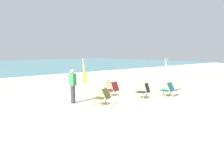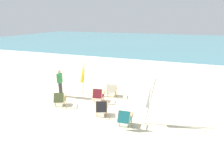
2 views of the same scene
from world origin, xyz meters
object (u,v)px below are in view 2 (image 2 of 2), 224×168
(beach_chair_mid_center, at_px, (112,90))
(beach_chair_back_left, at_px, (60,99))
(beach_chair_back_right, at_px, (98,95))
(umbrella_furled_yellow, at_px, (83,73))
(beach_chair_far_center, at_px, (125,118))
(umbrella_furled_white, at_px, (149,95))
(beach_chair_front_right, at_px, (102,108))
(person_near_chairs, at_px, (60,83))

(beach_chair_mid_center, xyz_separation_m, beach_chair_back_left, (-2.11, -2.25, -0.01))
(beach_chair_mid_center, height_order, beach_chair_back_right, beach_chair_mid_center)
(beach_chair_back_right, xyz_separation_m, umbrella_furled_yellow, (-1.33, 0.74, 0.94))
(beach_chair_far_center, height_order, umbrella_furled_yellow, umbrella_furled_yellow)
(beach_chair_back_right, xyz_separation_m, beach_chair_far_center, (2.21, -2.04, -0.01))
(umbrella_furled_yellow, bearing_deg, umbrella_furled_white, -25.31)
(beach_chair_mid_center, height_order, beach_chair_far_center, beach_chair_mid_center)
(beach_chair_mid_center, bearing_deg, umbrella_furled_yellow, -171.14)
(umbrella_furled_white, xyz_separation_m, umbrella_furled_yellow, (-4.40, 2.08, 0.02))
(beach_chair_back_left, bearing_deg, beach_chair_back_right, 36.29)
(beach_chair_front_right, height_order, umbrella_furled_yellow, umbrella_furled_yellow)
(beach_chair_far_center, distance_m, beach_chair_back_left, 3.98)
(beach_chair_mid_center, relative_size, beach_chair_back_right, 1.01)
(beach_chair_far_center, xyz_separation_m, person_near_chairs, (-4.71, 2.05, 0.41))
(beach_chair_far_center, bearing_deg, umbrella_furled_yellow, 141.88)
(beach_chair_mid_center, relative_size, umbrella_furled_white, 0.39)
(beach_chair_front_right, height_order, person_near_chairs, person_near_chairs)
(beach_chair_back_right, distance_m, person_near_chairs, 2.53)
(beach_chair_back_left, bearing_deg, umbrella_furled_yellow, 79.82)
(beach_chair_far_center, bearing_deg, person_near_chairs, 156.51)
(beach_chair_front_right, bearing_deg, beach_chair_far_center, -21.92)
(umbrella_furled_yellow, relative_size, person_near_chairs, 1.29)
(beach_chair_mid_center, bearing_deg, beach_chair_far_center, -59.63)
(beach_chair_far_center, bearing_deg, umbrella_furled_white, 39.16)
(beach_chair_mid_center, distance_m, beach_chair_back_right, 1.10)
(beach_chair_far_center, xyz_separation_m, umbrella_furled_white, (0.86, 0.70, 0.93))
(beach_chair_back_right, distance_m, umbrella_furled_white, 3.48)
(beach_chair_back_right, bearing_deg, person_near_chairs, 179.89)
(beach_chair_mid_center, relative_size, person_near_chairs, 0.50)
(beach_chair_front_right, distance_m, beach_chair_back_left, 2.59)
(beach_chair_mid_center, xyz_separation_m, beach_chair_front_right, (0.46, -2.52, 0.00))
(person_near_chairs, bearing_deg, beach_chair_back_right, -0.11)
(beach_chair_back_right, bearing_deg, beach_chair_far_center, -42.71)
(umbrella_furled_white, bearing_deg, beach_chair_back_right, 156.37)
(beach_chair_back_left, relative_size, umbrella_furled_yellow, 0.43)
(beach_chair_far_center, distance_m, umbrella_furled_white, 1.45)
(beach_chair_far_center, height_order, person_near_chairs, person_near_chairs)
(beach_chair_mid_center, relative_size, beach_chair_front_right, 0.99)
(beach_chair_back_right, distance_m, beach_chair_front_right, 1.75)
(umbrella_furled_yellow, bearing_deg, beach_chair_mid_center, 8.86)
(beach_chair_back_right, relative_size, umbrella_furled_white, 0.39)
(beach_chair_back_left, bearing_deg, umbrella_furled_white, -1.27)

